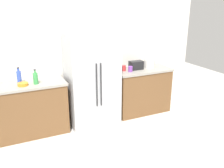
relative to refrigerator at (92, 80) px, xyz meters
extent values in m
cube|color=silver|center=(-0.16, 0.39, 0.54)|extent=(5.25, 0.10, 2.79)
cube|color=brown|center=(-1.19, 0.05, -0.41)|extent=(1.32, 0.56, 0.89)
cube|color=gray|center=(-1.19, 0.05, 0.05)|extent=(1.35, 0.59, 0.04)
cube|color=brown|center=(1.10, 0.05, -0.41)|extent=(1.14, 0.56, 0.89)
cube|color=gray|center=(1.10, 0.05, 0.05)|extent=(1.17, 0.59, 0.04)
cube|color=#B2B5BA|center=(0.00, 0.00, 0.00)|extent=(0.91, 0.64, 1.72)
cylinder|color=#262628|center=(-0.04, -0.33, 0.00)|extent=(0.02, 0.02, 0.77)
cylinder|color=#262628|center=(0.04, -0.33, 0.00)|extent=(0.02, 0.02, 0.77)
cube|color=black|center=(0.98, 0.08, 0.16)|extent=(0.28, 0.16, 0.17)
cylinder|color=silver|center=(1.30, 0.09, 0.16)|extent=(0.23, 0.23, 0.17)
sphere|color=silver|center=(1.30, 0.09, 0.24)|extent=(0.22, 0.22, 0.22)
cylinder|color=green|center=(-1.01, -0.04, 0.17)|extent=(0.08, 0.08, 0.19)
cylinder|color=green|center=(-1.01, -0.04, 0.28)|extent=(0.03, 0.03, 0.05)
cylinder|color=#333338|center=(-1.01, -0.04, 0.32)|extent=(0.04, 0.04, 0.02)
cylinder|color=blue|center=(-1.25, 0.10, 0.18)|extent=(0.07, 0.07, 0.21)
cylinder|color=blue|center=(-1.25, 0.10, 0.31)|extent=(0.03, 0.03, 0.05)
cylinder|color=#333338|center=(-1.25, 0.10, 0.34)|extent=(0.04, 0.04, 0.02)
cylinder|color=red|center=(0.70, 0.09, 0.13)|extent=(0.09, 0.09, 0.11)
cylinder|color=purple|center=(0.79, -0.03, 0.13)|extent=(0.09, 0.09, 0.11)
cylinder|color=orange|center=(-1.22, -0.04, 0.10)|extent=(0.17, 0.17, 0.05)
camera|label=1|loc=(-1.48, -4.08, 1.36)|focal=39.17mm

